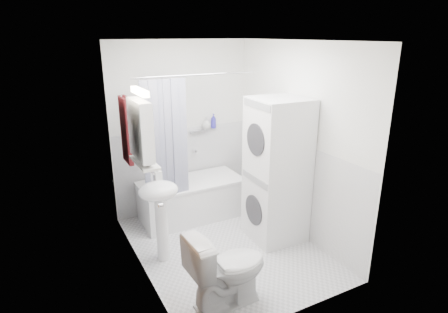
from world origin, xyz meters
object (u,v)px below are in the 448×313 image
bathtub (191,197)px  toilet (227,269)px  sink (159,203)px  washer_dryer (277,171)px

bathtub → toilet: 1.86m
bathtub → sink: size_ratio=1.36×
washer_dryer → toilet: size_ratio=2.28×
bathtub → sink: sink is taller
toilet → sink: bearing=14.7°
bathtub → toilet: size_ratio=1.82×
bathtub → toilet: toilet is taller
toilet → washer_dryer: bearing=-55.9°
bathtub → washer_dryer: size_ratio=0.80×
sink → toilet: (0.30, -1.00, -0.32)m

